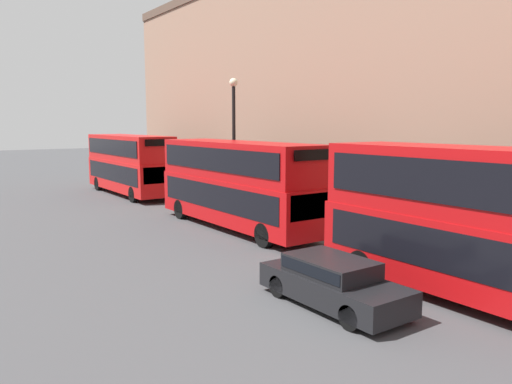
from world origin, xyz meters
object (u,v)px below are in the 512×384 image
Objects in this scene: bus_second_in_queue at (237,181)px; car_hatchback at (332,281)px; pedestrian at (147,179)px; bus_leading at (495,221)px; bus_third_in_queue at (129,162)px.

bus_second_in_queue is 2.41× the size of car_hatchback.
bus_leading is at bearing -94.17° from pedestrian.
bus_third_in_queue reaches higher than car_hatchback.
bus_leading is at bearing -90.00° from bus_third_in_queue.
car_hatchback is (-3.40, -23.81, -1.57)m from bus_third_in_queue.
pedestrian is (2.06, 28.18, -1.56)m from bus_leading.
pedestrian is (2.06, 15.63, -1.46)m from bus_second_in_queue.
bus_second_in_queue is 1.04× the size of bus_third_in_queue.
bus_second_in_queue is at bearing -90.00° from bus_third_in_queue.
bus_leading is 12.55m from bus_second_in_queue.
bus_third_in_queue reaches higher than pedestrian.
bus_second_in_queue is (-0.00, 12.55, -0.10)m from bus_leading.
bus_leading reaches higher than pedestrian.
bus_leading is 28.30m from pedestrian.
bus_third_in_queue is 2.31× the size of car_hatchback.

